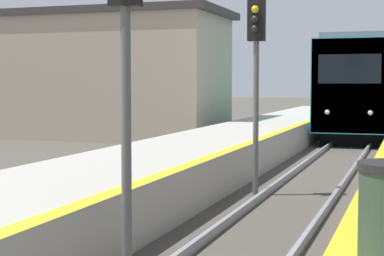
{
  "coord_description": "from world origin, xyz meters",
  "views": [
    {
      "loc": [
        2.21,
        -1.21,
        2.43
      ],
      "look_at": [
        -3.28,
        14.66,
        1.23
      ],
      "focal_mm": 60.0,
      "sensor_mm": 36.0,
      "label": 1
    }
  ],
  "objects": [
    {
      "name": "station_building",
      "position": [
        -12.32,
        24.42,
        2.77
      ],
      "size": [
        14.11,
        5.32,
        5.52
      ],
      "color": "tan",
      "rests_on": "ground"
    },
    {
      "name": "signal_mid",
      "position": [
        -0.97,
        12.17,
        2.95
      ],
      "size": [
        0.36,
        0.31,
        4.2
      ],
      "color": "#595959",
      "rests_on": "ground"
    },
    {
      "name": "train",
      "position": [
        0.0,
        34.25,
        2.19
      ],
      "size": [
        2.77,
        23.62,
        4.3
      ],
      "color": "black",
      "rests_on": "ground"
    },
    {
      "name": "signal_near",
      "position": [
        -0.96,
        5.58,
        2.95
      ],
      "size": [
        0.36,
        0.31,
        4.2
      ],
      "color": "#595959",
      "rests_on": "ground"
    }
  ]
}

